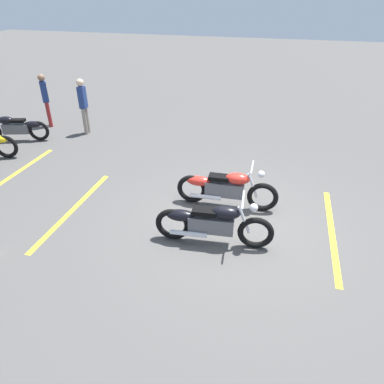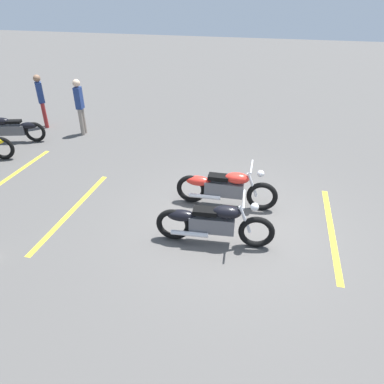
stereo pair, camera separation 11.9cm
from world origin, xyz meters
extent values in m
plane|color=#514F4C|center=(0.00, 0.00, 0.00)|extent=(60.00, 60.00, 0.00)
torus|color=black|center=(-0.49, -0.71, 0.34)|extent=(0.67, 0.14, 0.67)
torus|color=black|center=(1.06, -0.65, 0.34)|extent=(0.67, 0.14, 0.67)
cube|color=#59595E|center=(0.34, -0.68, 0.42)|extent=(0.85, 0.25, 0.32)
ellipsoid|color=red|center=(0.07, -0.69, 0.72)|extent=(0.53, 0.30, 0.24)
ellipsoid|color=red|center=(0.91, -0.66, 0.56)|extent=(0.57, 0.26, 0.22)
cube|color=black|center=(0.47, -0.67, 0.70)|extent=(0.45, 0.26, 0.09)
cylinder|color=silver|center=(-0.26, -0.70, 0.60)|extent=(0.27, 0.07, 0.56)
cylinder|color=silver|center=(-0.21, -0.70, 1.02)|extent=(0.06, 0.62, 0.04)
sphere|color=silver|center=(-0.41, -0.70, 0.88)|extent=(0.15, 0.15, 0.15)
cylinder|color=silver|center=(0.73, -0.52, 0.26)|extent=(0.70, 0.12, 0.09)
torus|color=black|center=(-0.50, 0.61, 0.34)|extent=(0.68, 0.17, 0.67)
torus|color=black|center=(1.06, 0.75, 0.34)|extent=(0.68, 0.17, 0.67)
cube|color=#59595E|center=(0.33, 0.68, 0.42)|extent=(0.86, 0.30, 0.32)
ellipsoid|color=black|center=(0.06, 0.66, 0.72)|extent=(0.54, 0.33, 0.24)
ellipsoid|color=black|center=(0.90, 0.74, 0.56)|extent=(0.58, 0.29, 0.22)
cube|color=black|center=(0.46, 0.70, 0.70)|extent=(0.46, 0.28, 0.09)
cylinder|color=silver|center=(-0.27, 0.63, 0.60)|extent=(0.27, 0.08, 0.56)
cylinder|color=silver|center=(-0.22, 0.63, 1.02)|extent=(0.09, 0.62, 0.04)
sphere|color=silver|center=(-0.42, 0.61, 0.88)|extent=(0.15, 0.15, 0.15)
cylinder|color=silver|center=(0.72, 0.86, 0.26)|extent=(0.71, 0.15, 0.09)
torus|color=black|center=(6.67, -2.94, 0.32)|extent=(0.63, 0.29, 0.63)
cube|color=#59595E|center=(7.32, -2.73, 0.40)|extent=(0.82, 0.43, 0.30)
ellipsoid|color=black|center=(7.57, -2.66, 0.68)|extent=(0.55, 0.40, 0.23)
ellipsoid|color=black|center=(6.81, -2.89, 0.53)|extent=(0.57, 0.37, 0.21)
cube|color=black|center=(7.21, -2.77, 0.66)|extent=(0.46, 0.34, 0.08)
torus|color=black|center=(6.75, -1.57, 0.33)|extent=(0.67, 0.29, 0.67)
cylinder|color=gray|center=(5.57, -4.00, 0.43)|extent=(0.12, 0.12, 0.85)
cylinder|color=gray|center=(5.55, -3.83, 0.43)|extent=(0.12, 0.12, 0.85)
cube|color=navy|center=(5.56, -3.91, 1.19)|extent=(0.22, 0.27, 0.67)
sphere|color=beige|center=(5.56, -3.91, 1.65)|extent=(0.23, 0.23, 0.23)
cylinder|color=maroon|center=(7.21, -4.27, 0.42)|extent=(0.12, 0.12, 0.85)
cylinder|color=maroon|center=(7.10, -4.13, 0.42)|extent=(0.12, 0.12, 0.85)
cube|color=navy|center=(7.15, -4.20, 1.19)|extent=(0.31, 0.32, 0.67)
sphere|color=#8C664C|center=(7.15, -4.20, 1.65)|extent=(0.23, 0.23, 0.23)
cube|color=yellow|center=(-1.94, -0.29, 0.00)|extent=(0.16, 3.20, 0.01)
cube|color=yellow|center=(3.50, 0.33, 0.00)|extent=(0.16, 3.20, 0.01)
cube|color=yellow|center=(5.89, -0.75, 0.00)|extent=(0.16, 3.20, 0.01)
camera|label=1|loc=(-0.75, 5.96, 4.27)|focal=33.14mm
camera|label=2|loc=(-0.63, 5.99, 4.27)|focal=33.14mm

